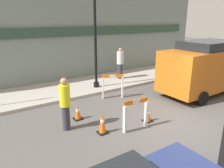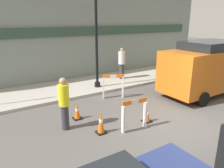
# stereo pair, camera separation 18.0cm
# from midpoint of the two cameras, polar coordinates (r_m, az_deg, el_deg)

# --- Properties ---
(ground_plane) EXTENTS (60.00, 60.00, 0.00)m
(ground_plane) POSITION_cam_midpoint_polar(r_m,az_deg,el_deg) (7.85, 19.81, -10.85)
(ground_plane) COLOR #565451
(sidewalk_slab) EXTENTS (18.00, 3.04, 0.13)m
(sidewalk_slab) POSITION_cam_midpoint_polar(r_m,az_deg,el_deg) (12.12, -2.91, 0.27)
(sidewalk_slab) COLOR #ADA89E
(sidewalk_slab) RESTS_ON ground_plane
(storefront_facade) EXTENTS (18.00, 0.22, 5.50)m
(storefront_facade) POSITION_cam_midpoint_polar(r_m,az_deg,el_deg) (13.05, -6.65, 13.38)
(storefront_facade) COLOR gray
(storefront_facade) RESTS_ON ground_plane
(streetlamp_post) EXTENTS (0.44, 0.44, 5.45)m
(streetlamp_post) POSITION_cam_midpoint_polar(r_m,az_deg,el_deg) (10.72, -3.71, 17.37)
(streetlamp_post) COLOR black
(streetlamp_post) RESTS_ON sidewalk_slab
(barricade_0) EXTENTS (0.90, 0.22, 1.06)m
(barricade_0) POSITION_cam_midpoint_polar(r_m,az_deg,el_deg) (7.11, 6.63, -7.70)
(barricade_0) COLOR white
(barricade_0) RESTS_ON ground_plane
(barricade_1) EXTENTS (0.92, 0.52, 1.11)m
(barricade_1) POSITION_cam_midpoint_polar(r_m,az_deg,el_deg) (9.85, 0.83, -0.32)
(barricade_1) COLOR white
(barricade_1) RESTS_ON ground_plane
(traffic_cone_0) EXTENTS (0.30, 0.30, 0.61)m
(traffic_cone_0) POSITION_cam_midpoint_polar(r_m,az_deg,el_deg) (8.01, -8.46, -7.08)
(traffic_cone_0) COLOR black
(traffic_cone_0) RESTS_ON ground_plane
(traffic_cone_1) EXTENTS (0.30, 0.30, 0.55)m
(traffic_cone_1) POSITION_cam_midpoint_polar(r_m,az_deg,el_deg) (7.84, 9.77, -7.91)
(traffic_cone_1) COLOR black
(traffic_cone_1) RESTS_ON ground_plane
(traffic_cone_2) EXTENTS (0.30, 0.30, 0.74)m
(traffic_cone_2) POSITION_cam_midpoint_polar(r_m,az_deg,el_deg) (6.98, -2.15, -10.09)
(traffic_cone_2) COLOR black
(traffic_cone_2) RESTS_ON ground_plane
(person_worker) EXTENTS (0.38, 0.38, 1.76)m
(person_worker) POSITION_cam_midpoint_polar(r_m,az_deg,el_deg) (7.12, -11.70, -4.66)
(person_worker) COLOR #33333D
(person_worker) RESTS_ON ground_plane
(person_pedestrian) EXTENTS (0.48, 0.48, 1.78)m
(person_pedestrian) POSITION_cam_midpoint_polar(r_m,az_deg,el_deg) (12.57, 2.97, 5.65)
(person_pedestrian) COLOR #33333D
(person_pedestrian) RESTS_ON sidewalk_slab
(work_van) EXTENTS (4.87, 2.10, 2.52)m
(work_van) POSITION_cam_midpoint_polar(r_m,az_deg,el_deg) (11.31, 24.32, 4.37)
(work_van) COLOR #D16619
(work_van) RESTS_ON ground_plane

